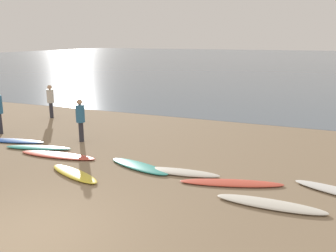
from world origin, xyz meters
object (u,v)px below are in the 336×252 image
at_px(surfboard_3, 74,174).
at_px(surfboard_4, 139,166).
at_px(surfboard_2, 58,155).
at_px(surfboard_7, 270,204).
at_px(surfboard_6, 231,183).
at_px(surfboard_5, 180,172).
at_px(surfboard_0, 12,141).
at_px(person_0, 80,117).
at_px(surfboard_1, 38,148).
at_px(person_1, 50,99).

height_order(surfboard_3, surfboard_4, surfboard_3).
distance_m(surfboard_2, surfboard_7, 6.72).
distance_m(surfboard_2, surfboard_6, 5.57).
xyz_separation_m(surfboard_3, surfboard_5, (2.62, 1.22, -0.00)).
xyz_separation_m(surfboard_0, surfboard_2, (2.62, -0.71, 0.00)).
height_order(surfboard_3, surfboard_5, surfboard_3).
relative_size(surfboard_3, person_0, 1.28).
bearing_deg(surfboard_1, surfboard_6, -19.59).
distance_m(surfboard_1, surfboard_7, 7.89).
relative_size(surfboard_4, person_0, 1.39).
distance_m(surfboard_3, surfboard_7, 5.16).
relative_size(surfboard_4, surfboard_5, 0.97).
height_order(surfboard_4, surfboard_5, surfboard_5).
height_order(surfboard_0, surfboard_3, surfboard_3).
relative_size(surfboard_2, surfboard_7, 1.09).
relative_size(surfboard_1, surfboard_4, 1.06).
bearing_deg(surfboard_6, surfboard_1, 159.03).
bearing_deg(surfboard_3, person_1, 154.99).
distance_m(surfboard_3, person_0, 3.45).
xyz_separation_m(surfboard_0, person_1, (-1.34, 3.76, 0.87)).
distance_m(surfboard_5, person_0, 4.76).
xyz_separation_m(surfboard_0, surfboard_3, (4.11, -1.85, 0.01)).
height_order(surfboard_4, person_1, person_1).
bearing_deg(surfboard_4, surfboard_3, -121.04).
distance_m(surfboard_6, person_1, 10.61).
bearing_deg(person_0, surfboard_4, -117.49).
bearing_deg(surfboard_7, surfboard_2, 171.72).
bearing_deg(surfboard_5, person_0, 154.37).
bearing_deg(surfboard_7, person_1, 152.97).
bearing_deg(surfboard_3, surfboard_0, 176.56).
xyz_separation_m(surfboard_2, surfboard_4, (2.84, 0.07, 0.01)).
distance_m(surfboard_1, person_0, 1.77).
height_order(surfboard_5, person_1, person_1).
bearing_deg(surfboard_1, surfboard_4, -19.91).
distance_m(surfboard_5, person_1, 9.22).
distance_m(surfboard_1, surfboard_4, 3.97).
bearing_deg(surfboard_6, surfboard_0, 157.58).
bearing_deg(surfboard_2, person_0, 94.89).
height_order(surfboard_2, surfboard_7, surfboard_7).
height_order(surfboard_3, surfboard_7, surfboard_3).
bearing_deg(person_0, surfboard_5, -110.28).
bearing_deg(surfboard_3, surfboard_4, 62.71).
bearing_deg(surfboard_5, surfboard_6, -12.99).
distance_m(surfboard_1, surfboard_2, 1.19).
bearing_deg(surfboard_1, surfboard_7, -25.42).
height_order(surfboard_5, person_0, person_0).
relative_size(surfboard_1, surfboard_6, 0.86).
relative_size(surfboard_2, surfboard_6, 1.00).
bearing_deg(surfboard_6, surfboard_7, -56.15).
xyz_separation_m(surfboard_3, surfboard_7, (5.16, 0.15, -0.00)).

